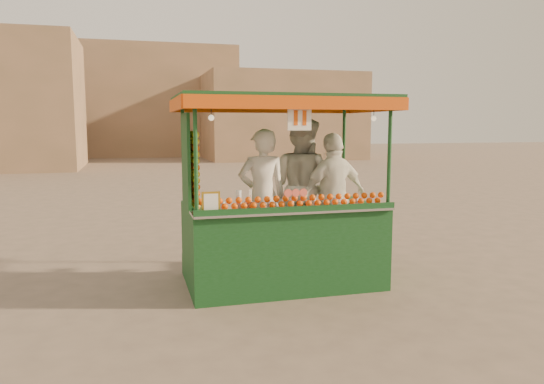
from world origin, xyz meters
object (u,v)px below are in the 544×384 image
object	(u,v)px
vendor_left	(262,196)
juice_cart	(278,225)
vendor_middle	(301,187)
vendor_right	(334,196)

from	to	relation	value
vendor_left	juice_cart	bearing A→B (deg)	137.41
vendor_middle	vendor_right	xyz separation A→B (m)	(0.34, -0.29, -0.10)
juice_cart	vendor_middle	size ratio (longest dim) A/B	1.42
juice_cart	vendor_right	size ratio (longest dim) A/B	1.59
vendor_left	vendor_middle	xyz separation A→B (m)	(0.59, 0.22, 0.07)
vendor_left	vendor_right	world-z (taller)	vendor_left
vendor_left	vendor_right	bearing A→B (deg)	176.53
vendor_right	vendor_middle	bearing A→B (deg)	-53.47
juice_cart	vendor_right	world-z (taller)	juice_cart
juice_cart	vendor_middle	distance (m)	0.70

